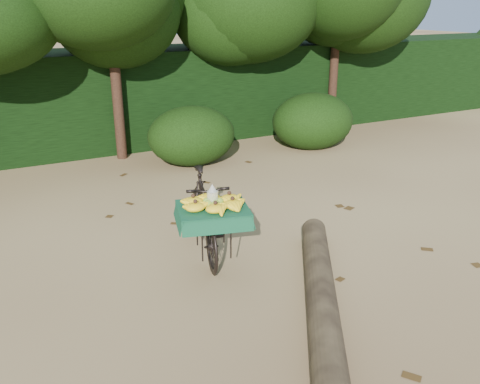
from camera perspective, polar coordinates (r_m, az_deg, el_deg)
name	(u,v)px	position (r m, az deg, el deg)	size (l,w,h in m)	color
ground	(217,311)	(4.76, -2.59, -13.20)	(80.00, 80.00, 0.00)	tan
vendor_bicycle	(204,213)	(5.54, -4.02, -2.42)	(0.95, 1.74, 0.95)	black
fallen_log	(324,324)	(4.41, 9.46, -14.40)	(0.27, 0.27, 3.77)	brown
hedge_backdrop	(77,101)	(10.20, -17.81, 9.73)	(26.00, 1.80, 1.80)	black
tree_row	(38,44)	(9.19, -21.76, 15.14)	(14.50, 2.00, 4.00)	black
bush_clumps	(135,146)	(8.48, -11.74, 5.12)	(8.80, 1.70, 0.90)	black
leaf_litter	(191,278)	(5.27, -5.58, -9.61)	(7.00, 7.30, 0.01)	#452D12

